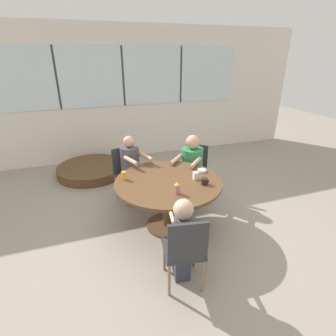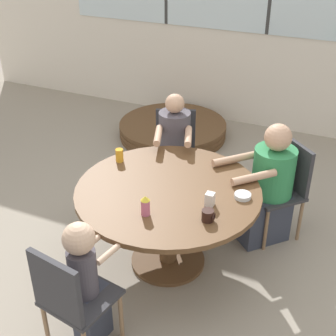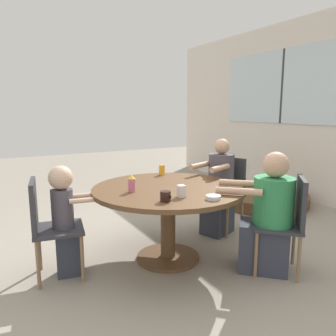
% 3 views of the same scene
% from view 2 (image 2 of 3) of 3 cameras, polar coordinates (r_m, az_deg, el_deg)
% --- Properties ---
extents(ground_plane, '(16.00, 16.00, 0.00)m').
position_cam_2_polar(ground_plane, '(3.92, 0.00, -11.28)').
color(ground_plane, gray).
extents(wall_back_with_windows, '(8.40, 0.08, 2.80)m').
position_cam_2_polar(wall_back_with_windows, '(5.85, 12.29, 18.07)').
color(wall_back_with_windows, silver).
rests_on(wall_back_with_windows, ground_plane).
extents(dining_table, '(1.40, 1.40, 0.71)m').
position_cam_2_polar(dining_table, '(3.57, 0.00, -4.40)').
color(dining_table, brown).
rests_on(dining_table, ground_plane).
extents(chair_for_woman_green_shirt, '(0.51, 0.51, 0.85)m').
position_cam_2_polar(chair_for_woman_green_shirt, '(4.52, 0.87, 2.65)').
color(chair_for_woman_green_shirt, '#333338').
rests_on(chair_for_woman_green_shirt, ground_plane).
extents(chair_for_man_blue_shirt, '(0.57, 0.57, 0.85)m').
position_cam_2_polar(chair_for_man_blue_shirt, '(4.07, 14.08, -1.72)').
color(chair_for_man_blue_shirt, '#333338').
rests_on(chair_for_man_blue_shirt, ground_plane).
extents(chair_for_toddler, '(0.46, 0.46, 0.85)m').
position_cam_2_polar(chair_for_toddler, '(2.99, -11.96, -15.06)').
color(chair_for_toddler, '#333338').
rests_on(chair_for_toddler, ground_plane).
extents(person_woman_green_shirt, '(0.45, 0.59, 1.09)m').
position_cam_2_polar(person_woman_green_shirt, '(4.38, 0.76, 1.49)').
color(person_woman_green_shirt, '#333847').
rests_on(person_woman_green_shirt, ground_plane).
extents(person_man_blue_shirt, '(0.67, 0.69, 1.07)m').
position_cam_2_polar(person_man_blue_shirt, '(4.00, 12.01, -2.66)').
color(person_man_blue_shirt, '#333847').
rests_on(person_man_blue_shirt, ground_plane).
extents(person_toddler, '(0.24, 0.36, 0.96)m').
position_cam_2_polar(person_toddler, '(3.07, -9.92, -13.67)').
color(person_toddler, '#333847').
rests_on(person_toddler, ground_plane).
extents(coffee_mug, '(0.09, 0.08, 0.08)m').
position_cam_2_polar(coffee_mug, '(3.16, 4.91, -5.79)').
color(coffee_mug, black).
rests_on(coffee_mug, dining_table).
extents(sippy_cup, '(0.07, 0.07, 0.15)m').
position_cam_2_polar(sippy_cup, '(3.18, -2.77, -4.56)').
color(sippy_cup, '#CC668C').
rests_on(sippy_cup, dining_table).
extents(juice_glass, '(0.06, 0.06, 0.11)m').
position_cam_2_polar(juice_glass, '(3.85, -5.94, 1.55)').
color(juice_glass, gold).
rests_on(juice_glass, dining_table).
extents(milk_carton_small, '(0.06, 0.06, 0.10)m').
position_cam_2_polar(milk_carton_small, '(3.30, 5.13, -3.83)').
color(milk_carton_small, silver).
rests_on(milk_carton_small, dining_table).
extents(bowl_white_shallow, '(0.12, 0.12, 0.03)m').
position_cam_2_polar(bowl_white_shallow, '(3.43, 9.09, -3.36)').
color(bowl_white_shallow, silver).
rests_on(bowl_white_shallow, dining_table).
extents(folded_table_stack, '(1.32, 1.32, 0.18)m').
position_cam_2_polar(folded_table_stack, '(5.82, 0.58, 4.69)').
color(folded_table_stack, brown).
rests_on(folded_table_stack, ground_plane).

